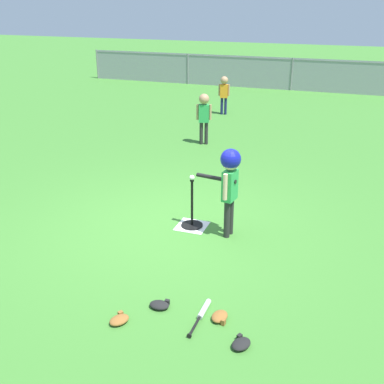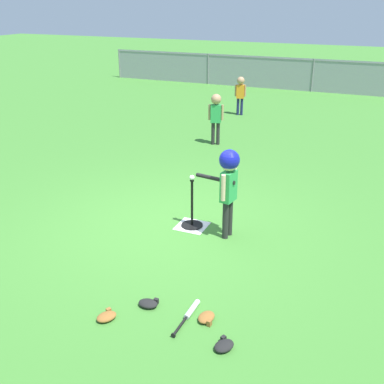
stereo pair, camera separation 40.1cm
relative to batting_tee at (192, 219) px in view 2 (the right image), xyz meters
The scene contains 13 objects.
ground_plane 0.37m from the batting_tee, 157.74° to the right, with size 60.00×60.00×0.00m, color #3D7A2D.
home_plate 0.12m from the batting_tee, ahead, with size 0.44×0.44×0.01m, color white.
batting_tee is the anchor object (origin of this frame).
baseball_on_tee 0.65m from the batting_tee, ahead, with size 0.07×0.07×0.07m, color white.
batter_child 0.99m from the batting_tee, ahead, with size 0.65×0.36×1.29m.
fielder_near_right 4.26m from the batting_tee, 106.10° to the left, with size 0.33×0.23×1.16m.
fielder_near_left 7.25m from the batting_tee, 102.51° to the left, with size 0.32×0.22×1.09m.
spare_bat_silver 2.11m from the batting_tee, 67.25° to the right, with size 0.06×0.62×0.06m.
glove_by_plate 2.01m from the batting_tee, 80.38° to the right, with size 0.23×0.18×0.07m.
glove_near_bats 2.21m from the batting_tee, 62.55° to the right, with size 0.19×0.24×0.07m.
glove_tossed_aside 2.65m from the batting_tee, 59.79° to the right, with size 0.23×0.27×0.07m.
glove_outfield_drop 2.36m from the batting_tee, 89.07° to the right, with size 0.24×0.27×0.07m.
outfield_fence 11.55m from the batting_tee, 91.59° to the left, with size 16.06×0.06×1.15m.
Camera 2 is at (2.80, -5.58, 3.16)m, focal length 43.70 mm.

